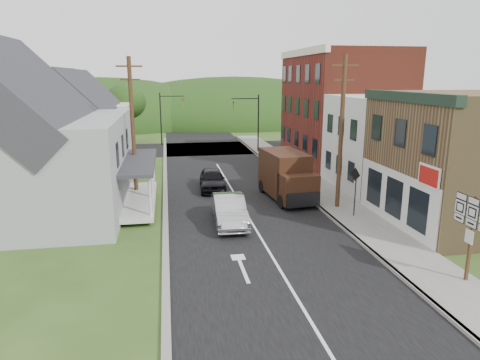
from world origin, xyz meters
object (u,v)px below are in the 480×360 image
route_sign_cluster (472,227)px  silver_sedan (229,210)px  delivery_van (287,176)px  dark_sedan (212,180)px  warning_sign (355,185)px

route_sign_cluster → silver_sedan: bearing=133.4°
silver_sedan → delivery_van: delivery_van is taller
delivery_van → route_sign_cluster: route_sign_cluster is taller
delivery_van → dark_sedan: bearing=139.7°
delivery_van → silver_sedan: bearing=-141.3°
dark_sedan → delivery_van: delivery_van is taller
warning_sign → route_sign_cluster: bearing=-102.6°
dark_sedan → delivery_van: 5.54m
silver_sedan → warning_sign: size_ratio=1.69×
delivery_van → route_sign_cluster: size_ratio=1.68×
route_sign_cluster → warning_sign: (-0.91, 8.12, -0.40)m
dark_sedan → warning_sign: bearing=-43.2°
dark_sedan → warning_sign: warning_sign is taller
dark_sedan → warning_sign: 10.48m
dark_sedan → delivery_van: (4.49, -3.14, 0.81)m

